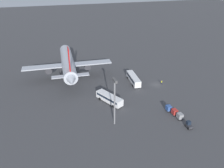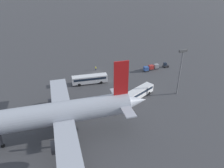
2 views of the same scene
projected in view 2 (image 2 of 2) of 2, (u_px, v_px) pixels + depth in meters
The scene contains 10 objects.
ground_plane at pixel (97, 73), 89.92m from camera, with size 600.00×600.00×0.00m, color #424244.
airplane at pixel (57, 114), 51.83m from camera, with size 46.42×39.37×18.72m.
shuttle_bus_near at pixel (90, 79), 80.42m from camera, with size 13.19×4.43×3.18m.
shuttle_bus_far at pixel (139, 92), 71.72m from camera, with size 11.90×7.42×3.04m.
baggage_tug at pixel (165, 65), 94.47m from camera, with size 2.49×1.78×2.10m.
worker_person at pixel (96, 68), 91.67m from camera, with size 0.38×0.38×1.74m.
cargo_cart_grey at pixel (156, 66), 92.86m from camera, with size 2.07×1.78×2.06m.
cargo_cart_red at pixel (151, 67), 91.81m from camera, with size 2.07×1.78×2.06m.
cargo_cart_blue at pixel (146, 69), 90.45m from camera, with size 2.07×1.78×2.06m.
light_pole at pixel (181, 67), 70.01m from camera, with size 2.80×0.70×15.65m.
Camera 2 is at (23.93, 78.66, 37.25)m, focal length 35.00 mm.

